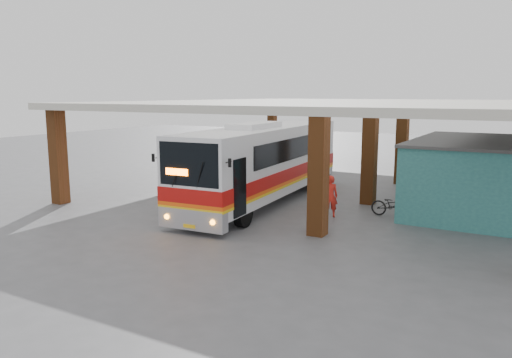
{
  "coord_description": "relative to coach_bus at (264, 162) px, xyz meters",
  "views": [
    {
      "loc": [
        9.76,
        -19.25,
        5.04
      ],
      "look_at": [
        -1.28,
        0.0,
        1.24
      ],
      "focal_mm": 35.0,
      "sensor_mm": 36.0,
      "label": 1
    }
  ],
  "objects": [
    {
      "name": "canopy_roof",
      "position": [
        1.88,
        5.54,
        2.62
      ],
      "size": [
        21.0,
        23.0,
        0.3
      ],
      "primitive_type": "cube",
      "color": "beige",
      "rests_on": "brick_columns"
    },
    {
      "name": "shop_building",
      "position": [
        8.87,
        3.04,
        -0.32
      ],
      "size": [
        5.2,
        8.2,
        3.11
      ],
      "color": "#2C6A6E",
      "rests_on": "ground"
    },
    {
      "name": "red_chair",
      "position": [
        6.47,
        7.53,
        -1.51
      ],
      "size": [
        0.5,
        0.5,
        0.8
      ],
      "rotation": [
        0.0,
        0.0,
        0.23
      ],
      "color": "red",
      "rests_on": "ground"
    },
    {
      "name": "motorcycle",
      "position": [
        6.08,
        0.07,
        -1.38
      ],
      "size": [
        1.92,
        0.71,
        1.0
      ],
      "primitive_type": "imported",
      "rotation": [
        0.0,
        0.0,
        1.54
      ],
      "color": "black",
      "rests_on": "ground"
    },
    {
      "name": "coach_bus",
      "position": [
        0.0,
        0.0,
        0.0
      ],
      "size": [
        3.67,
        13.14,
        3.78
      ],
      "rotation": [
        0.0,
        0.0,
        0.07
      ],
      "color": "silver",
      "rests_on": "ground"
    },
    {
      "name": "ground",
      "position": [
        1.38,
        -0.96,
        -1.88
      ],
      "size": [
        90.0,
        90.0,
        0.0
      ],
      "primitive_type": "plane",
      "color": "#515154",
      "rests_on": "ground"
    },
    {
      "name": "brick_columns",
      "position": [
        2.81,
        4.04,
        0.3
      ],
      "size": [
        20.1,
        21.6,
        4.35
      ],
      "color": "brown",
      "rests_on": "ground"
    },
    {
      "name": "pedestrian",
      "position": [
        3.76,
        -1.18,
        -1.01
      ],
      "size": [
        0.75,
        0.64,
        1.74
      ],
      "primitive_type": "imported",
      "rotation": [
        0.0,
        0.0,
        3.56
      ],
      "color": "red",
      "rests_on": "ground"
    }
  ]
}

